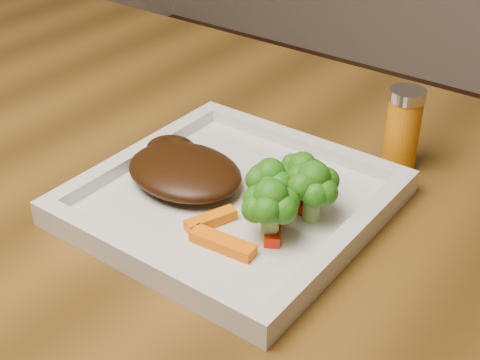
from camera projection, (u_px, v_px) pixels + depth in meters
The scene contains 12 objects.
plate at pixel (232, 203), 0.66m from camera, with size 0.27×0.27×0.01m, color silver.
steak at pixel (185, 171), 0.67m from camera, with size 0.13×0.10×0.03m, color black.
broccoli_0 at pixel (302, 172), 0.63m from camera, with size 0.05×0.05×0.07m, color #3A7513, non-canonical shape.
broccoli_1 at pixel (313, 190), 0.61m from camera, with size 0.06×0.06×0.06m, color #116711, non-canonical shape.
broccoli_2 at pixel (270, 212), 0.58m from camera, with size 0.06×0.06×0.06m, color #1C6B11, non-canonical shape.
broccoli_3 at pixel (270, 184), 0.62m from camera, with size 0.05×0.05×0.06m, color #396C12, non-canonical shape.
carrot_0 at pixel (223, 243), 0.59m from camera, with size 0.06×0.02×0.01m, color #FF6C04.
carrot_2 at pixel (211, 220), 0.62m from camera, with size 0.05×0.01×0.01m, color orange.
carrot_4 at pixel (281, 177), 0.68m from camera, with size 0.05×0.01×0.01m, color #FC3A04.
carrot_5 at pixel (273, 226), 0.61m from camera, with size 0.05×0.01×0.01m, color #FE1B04.
carrot_6 at pixel (287, 202), 0.64m from camera, with size 0.06×0.02×0.01m, color red.
spice_shaker at pixel (403, 130), 0.70m from camera, with size 0.04×0.04×0.09m, color #CE6E0B.
Camera 1 is at (0.29, -0.50, 1.13)m, focal length 50.00 mm.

